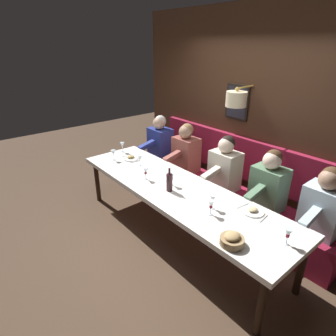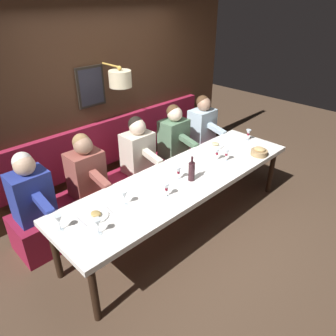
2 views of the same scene
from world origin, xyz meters
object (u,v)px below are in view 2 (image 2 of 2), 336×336
dining_table (184,181)px  diner_nearest (203,122)px  diner_near (174,133)px  wine_glass_4 (248,133)px  wine_glass_5 (166,187)px  diner_farthest (30,189)px  wine_glass_0 (227,153)px  wine_glass_3 (59,220)px  wine_glass_7 (178,170)px  wine_glass_1 (124,195)px  wine_glass_2 (98,223)px  diner_middle (138,147)px  diner_far (86,167)px  wine_bottle (192,171)px  bread_bowl (259,152)px  wine_glass_6 (217,152)px

dining_table → diner_nearest: 1.66m
diner_near → wine_glass_4: 1.08m
dining_table → wine_glass_5: 0.49m
wine_glass_5 → diner_farthest: bearing=44.4°
wine_glass_0 → wine_glass_3: (0.25, 2.17, 0.00)m
wine_glass_7 → wine_glass_4: bearing=-88.0°
diner_near → wine_glass_1: bearing=118.0°
wine_glass_4 → diner_farthest: bearing=74.1°
wine_glass_1 → wine_glass_4: size_ratio=1.00×
dining_table → diner_near: diner_near is taller
dining_table → wine_glass_2: (-0.15, 1.28, 0.17)m
diner_nearest → wine_glass_7: (-0.88, 1.48, 0.04)m
wine_glass_2 → wine_glass_5: same height
diner_near → diner_middle: size_ratio=1.00×
dining_table → diner_nearest: bearing=-57.7°
diner_middle → diner_far: same height
wine_bottle → diner_far: bearing=37.9°
wine_glass_7 → bread_bowl: 1.26m
wine_glass_5 → wine_bottle: wine_bottle is taller
diner_middle → wine_bottle: (-0.99, 0.03, 0.04)m
diner_far → wine_glass_1: diner_far is taller
diner_nearest → wine_glass_3: 2.98m
diner_near → wine_glass_3: size_ratio=4.82×
wine_glass_2 → dining_table: bearing=-83.5°
diner_near → wine_glass_6: (-0.89, 0.13, 0.04)m
bread_bowl → wine_glass_5: bearing=83.8°
dining_table → wine_bottle: 0.20m
diner_farthest → bread_bowl: (-1.20, -2.57, -0.03)m
wine_glass_7 → bread_bowl: bearing=-105.0°
diner_far → wine_glass_4: 2.35m
dining_table → diner_farthest: bearing=58.5°
diner_nearest → wine_glass_0: bearing=144.0°
diner_farthest → wine_glass_0: (-0.99, -2.12, 0.04)m
wine_glass_7 → diner_middle: bearing=-8.3°
bread_bowl → diner_farthest: bearing=64.9°
wine_glass_1 → wine_glass_3: same height
wine_glass_4 → dining_table: bearing=92.3°
diner_nearest → wine_glass_5: (-1.03, 1.83, 0.04)m
wine_glass_2 → wine_glass_6: 1.90m
wine_glass_0 → wine_glass_7: 0.77m
dining_table → diner_farthest: (0.88, 1.44, 0.13)m
wine_glass_1 → bread_bowl: 2.00m
diner_farthest → wine_glass_2: (-1.03, -0.16, 0.04)m
diner_near → wine_glass_2: (-1.03, 2.02, 0.04)m
diner_nearest → wine_glass_6: (-0.89, 0.78, 0.04)m
wine_glass_4 → bread_bowl: wine_glass_4 is taller
wine_glass_1 → wine_glass_7: 0.75m
diner_far → wine_glass_2: bearing=153.4°
diner_near → wine_glass_0: 0.99m
diner_near → wine_glass_6: bearing=171.8°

